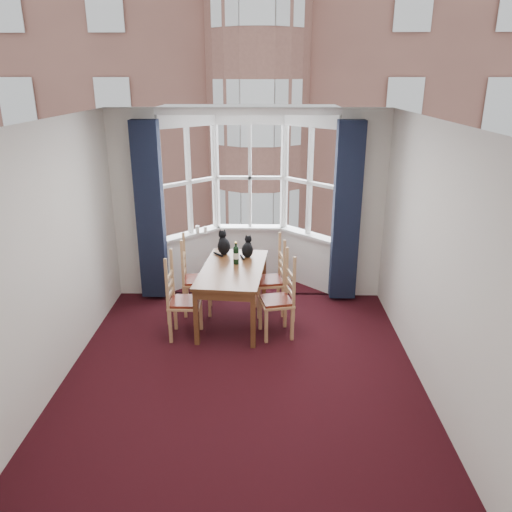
{
  "coord_description": "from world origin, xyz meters",
  "views": [
    {
      "loc": [
        0.25,
        -4.91,
        3.21
      ],
      "look_at": [
        0.14,
        1.05,
        1.05
      ],
      "focal_mm": 35.0,
      "sensor_mm": 36.0,
      "label": 1
    }
  ],
  "objects_px": {
    "chair_right_near": "(283,301)",
    "wine_bottle": "(236,254)",
    "dining_table": "(233,274)",
    "candle_tall": "(198,229)",
    "chair_left_near": "(178,303)",
    "cat_left": "(224,245)",
    "cat_right": "(247,249)",
    "chair_right_far": "(275,281)",
    "chair_left_far": "(191,281)",
    "candle_short": "(205,230)"
  },
  "relations": [
    {
      "from": "dining_table",
      "to": "chair_right_far",
      "type": "distance_m",
      "value": 0.68
    },
    {
      "from": "chair_right_near",
      "to": "candle_tall",
      "type": "height_order",
      "value": "candle_tall"
    },
    {
      "from": "chair_left_near",
      "to": "cat_left",
      "type": "relative_size",
      "value": 2.57
    },
    {
      "from": "cat_left",
      "to": "wine_bottle",
      "type": "xyz_separation_m",
      "value": [
        0.2,
        -0.4,
        0.0
      ]
    },
    {
      "from": "chair_left_far",
      "to": "candle_short",
      "type": "xyz_separation_m",
      "value": [
        0.1,
        1.05,
        0.45
      ]
    },
    {
      "from": "chair_left_near",
      "to": "chair_left_far",
      "type": "relative_size",
      "value": 1.0
    },
    {
      "from": "chair_left_near",
      "to": "chair_left_far",
      "type": "bearing_deg",
      "value": 85.03
    },
    {
      "from": "chair_right_far",
      "to": "cat_right",
      "type": "relative_size",
      "value": 2.9
    },
    {
      "from": "chair_right_near",
      "to": "chair_left_near",
      "type": "bearing_deg",
      "value": -176.68
    },
    {
      "from": "chair_left_near",
      "to": "chair_right_near",
      "type": "bearing_deg",
      "value": 3.32
    },
    {
      "from": "dining_table",
      "to": "wine_bottle",
      "type": "xyz_separation_m",
      "value": [
        0.04,
        0.16,
        0.23
      ]
    },
    {
      "from": "dining_table",
      "to": "cat_left",
      "type": "xyz_separation_m",
      "value": [
        -0.16,
        0.56,
        0.22
      ]
    },
    {
      "from": "chair_right_near",
      "to": "chair_right_far",
      "type": "height_order",
      "value": "same"
    },
    {
      "from": "chair_left_near",
      "to": "cat_right",
      "type": "xyz_separation_m",
      "value": [
        0.86,
        0.9,
        0.43
      ]
    },
    {
      "from": "chair_left_near",
      "to": "chair_right_far",
      "type": "relative_size",
      "value": 1.0
    },
    {
      "from": "chair_left_near",
      "to": "cat_right",
      "type": "relative_size",
      "value": 2.9
    },
    {
      "from": "chair_left_near",
      "to": "candle_tall",
      "type": "bearing_deg",
      "value": 88.57
    },
    {
      "from": "dining_table",
      "to": "chair_right_near",
      "type": "relative_size",
      "value": 1.73
    },
    {
      "from": "chair_right_near",
      "to": "candle_short",
      "type": "bearing_deg",
      "value": 125.05
    },
    {
      "from": "cat_left",
      "to": "candle_short",
      "type": "bearing_deg",
      "value": 115.33
    },
    {
      "from": "chair_right_near",
      "to": "cat_right",
      "type": "bearing_deg",
      "value": 120.55
    },
    {
      "from": "chair_left_near",
      "to": "chair_left_far",
      "type": "height_order",
      "value": "same"
    },
    {
      "from": "dining_table",
      "to": "cat_right",
      "type": "xyz_separation_m",
      "value": [
        0.18,
        0.44,
        0.21
      ]
    },
    {
      "from": "chair_left_far",
      "to": "chair_right_near",
      "type": "height_order",
      "value": "same"
    },
    {
      "from": "cat_right",
      "to": "candle_tall",
      "type": "distance_m",
      "value": 1.17
    },
    {
      "from": "dining_table",
      "to": "chair_left_near",
      "type": "relative_size",
      "value": 1.73
    },
    {
      "from": "cat_right",
      "to": "wine_bottle",
      "type": "xyz_separation_m",
      "value": [
        -0.15,
        -0.28,
        0.02
      ]
    },
    {
      "from": "dining_table",
      "to": "candle_tall",
      "type": "relative_size",
      "value": 13.6
    },
    {
      "from": "chair_left_near",
      "to": "cat_right",
      "type": "height_order",
      "value": "cat_right"
    },
    {
      "from": "dining_table",
      "to": "cat_left",
      "type": "height_order",
      "value": "cat_left"
    },
    {
      "from": "chair_right_far",
      "to": "cat_left",
      "type": "bearing_deg",
      "value": 159.07
    },
    {
      "from": "chair_right_near",
      "to": "candle_short",
      "type": "height_order",
      "value": "candle_short"
    },
    {
      "from": "chair_left_near",
      "to": "cat_left",
      "type": "distance_m",
      "value": 1.23
    },
    {
      "from": "chair_right_far",
      "to": "candle_tall",
      "type": "distance_m",
      "value": 1.64
    },
    {
      "from": "chair_right_near",
      "to": "cat_left",
      "type": "bearing_deg",
      "value": 131.36
    },
    {
      "from": "chair_right_near",
      "to": "wine_bottle",
      "type": "distance_m",
      "value": 0.94
    },
    {
      "from": "chair_left_near",
      "to": "candle_tall",
      "type": "relative_size",
      "value": 7.88
    },
    {
      "from": "chair_left_near",
      "to": "chair_right_near",
      "type": "xyz_separation_m",
      "value": [
        1.35,
        0.08,
        0.0
      ]
    },
    {
      "from": "candle_short",
      "to": "chair_right_far",
      "type": "bearing_deg",
      "value": -43.15
    },
    {
      "from": "chair_right_near",
      "to": "candle_tall",
      "type": "relative_size",
      "value": 7.88
    },
    {
      "from": "chair_right_far",
      "to": "candle_tall",
      "type": "bearing_deg",
      "value": 140.65
    },
    {
      "from": "chair_left_far",
      "to": "chair_right_near",
      "type": "xyz_separation_m",
      "value": [
        1.29,
        -0.64,
        0.0
      ]
    },
    {
      "from": "cat_left",
      "to": "chair_right_far",
      "type": "bearing_deg",
      "value": -20.93
    },
    {
      "from": "cat_right",
      "to": "dining_table",
      "type": "bearing_deg",
      "value": -112.6
    },
    {
      "from": "chair_right_near",
      "to": "cat_right",
      "type": "distance_m",
      "value": 1.05
    },
    {
      "from": "chair_left_far",
      "to": "cat_right",
      "type": "distance_m",
      "value": 0.92
    },
    {
      "from": "cat_left",
      "to": "candle_short",
      "type": "relative_size",
      "value": 3.78
    },
    {
      "from": "chair_right_far",
      "to": "cat_left",
      "type": "xyz_separation_m",
      "value": [
        -0.74,
        0.28,
        0.44
      ]
    },
    {
      "from": "cat_left",
      "to": "cat_right",
      "type": "bearing_deg",
      "value": -19.3
    },
    {
      "from": "dining_table",
      "to": "candle_tall",
      "type": "distance_m",
      "value": 1.44
    }
  ]
}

